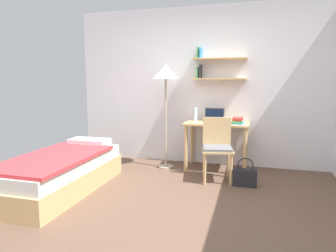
{
  "coord_description": "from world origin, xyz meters",
  "views": [
    {
      "loc": [
        0.76,
        -2.93,
        1.39
      ],
      "look_at": [
        -0.2,
        0.51,
        0.85
      ],
      "focal_mm": 31.69,
      "sensor_mm": 36.0,
      "label": 1
    }
  ],
  "objects_px": {
    "desk_chair": "(217,146)",
    "standing_lamp": "(166,77)",
    "laptop": "(214,118)",
    "desk": "(217,132)",
    "handbag": "(245,177)",
    "water_bottle": "(195,114)",
    "bed": "(61,172)",
    "book_stack": "(238,121)"
  },
  "relations": [
    {
      "from": "desk",
      "to": "desk_chair",
      "type": "bearing_deg",
      "value": -82.73
    },
    {
      "from": "bed",
      "to": "desk_chair",
      "type": "relative_size",
      "value": 2.1
    },
    {
      "from": "book_stack",
      "to": "handbag",
      "type": "bearing_deg",
      "value": -77.12
    },
    {
      "from": "standing_lamp",
      "to": "water_bottle",
      "type": "height_order",
      "value": "standing_lamp"
    },
    {
      "from": "standing_lamp",
      "to": "laptop",
      "type": "xyz_separation_m",
      "value": [
        0.75,
        0.19,
        -0.65
      ]
    },
    {
      "from": "desk",
      "to": "book_stack",
      "type": "bearing_deg",
      "value": -9.03
    },
    {
      "from": "water_bottle",
      "to": "laptop",
      "type": "bearing_deg",
      "value": 5.56
    },
    {
      "from": "laptop",
      "to": "water_bottle",
      "type": "xyz_separation_m",
      "value": [
        -0.3,
        -0.03,
        0.06
      ]
    },
    {
      "from": "desk",
      "to": "book_stack",
      "type": "distance_m",
      "value": 0.37
    },
    {
      "from": "laptop",
      "to": "handbag",
      "type": "relative_size",
      "value": 0.8
    },
    {
      "from": "water_bottle",
      "to": "standing_lamp",
      "type": "bearing_deg",
      "value": -159.78
    },
    {
      "from": "laptop",
      "to": "handbag",
      "type": "height_order",
      "value": "laptop"
    },
    {
      "from": "standing_lamp",
      "to": "bed",
      "type": "bearing_deg",
      "value": -126.43
    },
    {
      "from": "desk",
      "to": "handbag",
      "type": "height_order",
      "value": "desk"
    },
    {
      "from": "bed",
      "to": "laptop",
      "type": "distance_m",
      "value": 2.4
    },
    {
      "from": "desk_chair",
      "to": "laptop",
      "type": "bearing_deg",
      "value": 101.96
    },
    {
      "from": "desk",
      "to": "standing_lamp",
      "type": "relative_size",
      "value": 0.6
    },
    {
      "from": "bed",
      "to": "handbag",
      "type": "relative_size",
      "value": 4.75
    },
    {
      "from": "desk",
      "to": "handbag",
      "type": "xyz_separation_m",
      "value": [
        0.46,
        -0.69,
        -0.48
      ]
    },
    {
      "from": "desk_chair",
      "to": "standing_lamp",
      "type": "relative_size",
      "value": 0.53
    },
    {
      "from": "laptop",
      "to": "book_stack",
      "type": "distance_m",
      "value": 0.39
    },
    {
      "from": "desk",
      "to": "desk_chair",
      "type": "distance_m",
      "value": 0.53
    },
    {
      "from": "desk_chair",
      "to": "handbag",
      "type": "distance_m",
      "value": 0.57
    },
    {
      "from": "standing_lamp",
      "to": "desk",
      "type": "bearing_deg",
      "value": 9.07
    },
    {
      "from": "laptop",
      "to": "handbag",
      "type": "xyz_separation_m",
      "value": [
        0.52,
        -0.76,
        -0.68
      ]
    },
    {
      "from": "handbag",
      "to": "desk_chair",
      "type": "bearing_deg",
      "value": 155.56
    },
    {
      "from": "desk",
      "to": "water_bottle",
      "type": "xyz_separation_m",
      "value": [
        -0.36,
        0.04,
        0.26
      ]
    },
    {
      "from": "standing_lamp",
      "to": "water_bottle",
      "type": "relative_size",
      "value": 7.36
    },
    {
      "from": "desk",
      "to": "laptop",
      "type": "xyz_separation_m",
      "value": [
        -0.06,
        0.07,
        0.2
      ]
    },
    {
      "from": "standing_lamp",
      "to": "handbag",
      "type": "relative_size",
      "value": 4.23
    },
    {
      "from": "book_stack",
      "to": "handbag",
      "type": "xyz_separation_m",
      "value": [
        0.15,
        -0.64,
        -0.67
      ]
    },
    {
      "from": "desk_chair",
      "to": "water_bottle",
      "type": "bearing_deg",
      "value": 127.48
    },
    {
      "from": "standing_lamp",
      "to": "desk_chair",
      "type": "bearing_deg",
      "value": -23.85
    },
    {
      "from": "desk",
      "to": "laptop",
      "type": "distance_m",
      "value": 0.22
    },
    {
      "from": "bed",
      "to": "book_stack",
      "type": "height_order",
      "value": "book_stack"
    },
    {
      "from": "desk_chair",
      "to": "laptop",
      "type": "height_order",
      "value": "laptop"
    },
    {
      "from": "book_stack",
      "to": "laptop",
      "type": "bearing_deg",
      "value": 162.73
    },
    {
      "from": "standing_lamp",
      "to": "book_stack",
      "type": "relative_size",
      "value": 6.4
    },
    {
      "from": "water_bottle",
      "to": "book_stack",
      "type": "xyz_separation_m",
      "value": [
        0.67,
        -0.09,
        -0.06
      ]
    },
    {
      "from": "desk_chair",
      "to": "book_stack",
      "type": "distance_m",
      "value": 0.61
    },
    {
      "from": "water_bottle",
      "to": "book_stack",
      "type": "distance_m",
      "value": 0.68
    },
    {
      "from": "bed",
      "to": "book_stack",
      "type": "relative_size",
      "value": 7.18
    }
  ]
}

